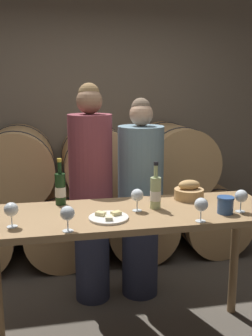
{
  "coord_description": "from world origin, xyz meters",
  "views": [
    {
      "loc": [
        -0.49,
        -2.29,
        1.72
      ],
      "look_at": [
        0.0,
        0.13,
        1.2
      ],
      "focal_mm": 42.0,
      "sensor_mm": 36.0,
      "label": 1
    }
  ],
  "objects": [
    {
      "name": "stone_wall_back",
      "position": [
        0.0,
        2.07,
        1.6
      ],
      "size": [
        10.0,
        0.12,
        3.2
      ],
      "color": "gray",
      "rests_on": "ground_plane"
    },
    {
      "name": "blue_crock",
      "position": [
        0.56,
        -0.15,
        1.01
      ],
      "size": [
        0.1,
        0.1,
        0.1
      ],
      "color": "#335693",
      "rests_on": "tasting_table"
    },
    {
      "name": "wine_glass_right",
      "position": [
        0.36,
        -0.26,
        1.05
      ],
      "size": [
        0.08,
        0.08,
        0.14
      ],
      "color": "white",
      "rests_on": "tasting_table"
    },
    {
      "name": "wine_glass_far_right",
      "position": [
        0.67,
        -0.15,
        1.05
      ],
      "size": [
        0.08,
        0.08,
        0.14
      ],
      "color": "white",
      "rests_on": "tasting_table"
    },
    {
      "name": "wine_bottle_red",
      "position": [
        -0.42,
        0.23,
        1.06
      ],
      "size": [
        0.07,
        0.07,
        0.31
      ],
      "color": "#193819",
      "rests_on": "tasting_table"
    },
    {
      "name": "wine_bottle_white",
      "position": [
        0.17,
        0.03,
        1.06
      ],
      "size": [
        0.07,
        0.07,
        0.3
      ],
      "color": "#ADBC7F",
      "rests_on": "tasting_table"
    },
    {
      "name": "tasting_table",
      "position": [
        0.0,
        0.0,
        0.81
      ],
      "size": [
        1.84,
        0.63,
        0.95
      ],
      "color": "#99754C",
      "rests_on": "ground_plane"
    },
    {
      "name": "wine_glass_center",
      "position": [
        0.05,
        0.0,
        1.05
      ],
      "size": [
        0.08,
        0.08,
        0.14
      ],
      "color": "white",
      "rests_on": "tasting_table"
    },
    {
      "name": "bread_basket",
      "position": [
        0.45,
        0.18,
        1.0
      ],
      "size": [
        0.2,
        0.2,
        0.14
      ],
      "color": "tan",
      "rests_on": "tasting_table"
    },
    {
      "name": "person_left",
      "position": [
        -0.17,
        0.67,
        0.89
      ],
      "size": [
        0.34,
        0.34,
        1.74
      ],
      "color": "#2D334C",
      "rests_on": "ground_plane"
    },
    {
      "name": "cheese_plate",
      "position": [
        -0.15,
        -0.12,
        0.96
      ],
      "size": [
        0.24,
        0.24,
        0.04
      ],
      "color": "white",
      "rests_on": "tasting_table"
    },
    {
      "name": "person_right",
      "position": [
        0.23,
        0.67,
        0.82
      ],
      "size": [
        0.36,
        0.36,
        1.63
      ],
      "color": "#2D334C",
      "rests_on": "ground_plane"
    },
    {
      "name": "wine_glass_left",
      "position": [
        -0.4,
        -0.27,
        1.05
      ],
      "size": [
        0.08,
        0.08,
        0.14
      ],
      "color": "white",
      "rests_on": "tasting_table"
    },
    {
      "name": "wine_glass_far_left",
      "position": [
        -0.7,
        -0.14,
        1.05
      ],
      "size": [
        0.08,
        0.08,
        0.14
      ],
      "color": "white",
      "rests_on": "tasting_table"
    },
    {
      "name": "barrel_stack",
      "position": [
        0.0,
        1.52,
        0.62
      ],
      "size": [
        3.05,
        0.86,
        1.34
      ],
      "color": "tan",
      "rests_on": "ground_plane"
    }
  ]
}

